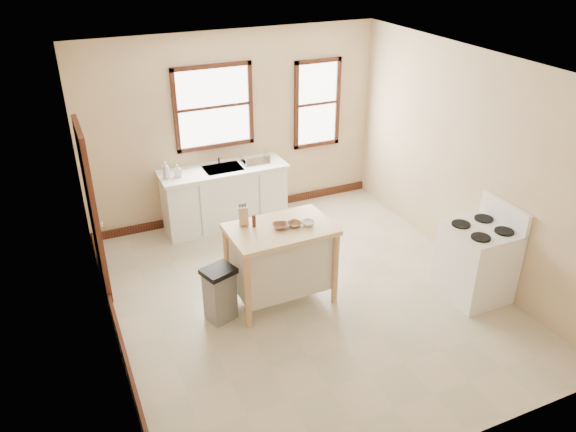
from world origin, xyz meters
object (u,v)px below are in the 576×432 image
object	(u,v)px
kitchen_island	(281,264)
pepper_grinder	(254,221)
bowl_c	(308,223)
dish_rack	(255,159)
bowl_a	(281,226)
knife_block	(243,217)
gas_stove	(478,252)
soap_bottle_a	(166,170)
bowl_b	(295,224)
trash_bin	(220,294)
soap_bottle_b	(178,171)

from	to	relation	value
kitchen_island	pepper_grinder	distance (m)	0.65
kitchen_island	bowl_c	size ratio (longest dim) A/B	7.90
dish_rack	bowl_a	bearing A→B (deg)	-121.00
kitchen_island	bowl_a	xyz separation A→B (m)	(-0.01, -0.01, 0.52)
knife_block	gas_stove	xyz separation A→B (m)	(2.55, -1.11, -0.49)
soap_bottle_a	bowl_c	world-z (taller)	soap_bottle_a
bowl_c	gas_stove	xyz separation A→B (m)	(1.87, -0.79, -0.42)
bowl_b	gas_stove	size ratio (longest dim) A/B	0.14
dish_rack	kitchen_island	bearing A→B (deg)	-120.94
bowl_a	gas_stove	size ratio (longest dim) A/B	0.16
bowl_c	trash_bin	size ratio (longest dim) A/B	0.23
pepper_grinder	kitchen_island	bearing A→B (deg)	-26.78
dish_rack	trash_bin	xyz separation A→B (m)	(-1.28, -2.17, -0.63)
trash_bin	gas_stove	world-z (taller)	gas_stove
soap_bottle_a	gas_stove	bearing A→B (deg)	-22.02
kitchen_island	pepper_grinder	bearing A→B (deg)	151.80
kitchen_island	knife_block	bearing A→B (deg)	145.46
soap_bottle_a	trash_bin	world-z (taller)	soap_bottle_a
gas_stove	bowl_c	bearing A→B (deg)	157.12
soap_bottle_b	bowl_b	xyz separation A→B (m)	(0.84, -2.08, -0.00)
bowl_c	knife_block	bearing A→B (deg)	154.93
dish_rack	trash_bin	distance (m)	2.59
kitchen_island	knife_block	world-z (taller)	knife_block
knife_block	gas_stove	bearing A→B (deg)	-13.81
knife_block	trash_bin	size ratio (longest dim) A/B	0.30
soap_bottle_b	trash_bin	size ratio (longest dim) A/B	0.27
knife_block	pepper_grinder	world-z (taller)	knife_block
dish_rack	pepper_grinder	xyz separation A→B (m)	(-0.76, -1.95, 0.09)
knife_block	gas_stove	world-z (taller)	gas_stove
bowl_c	gas_stove	distance (m)	2.08
dish_rack	bowl_a	xyz separation A→B (m)	(-0.49, -2.10, 0.04)
bowl_b	pepper_grinder	bearing A→B (deg)	158.36
soap_bottle_b	kitchen_island	distance (m)	2.22
soap_bottle_b	kitchen_island	bearing A→B (deg)	-68.38
soap_bottle_a	bowl_a	world-z (taller)	soap_bottle_a
soap_bottle_b	gas_stove	xyz separation A→B (m)	(2.87, -2.92, -0.41)
kitchen_island	knife_block	xyz separation A→B (m)	(-0.36, 0.24, 0.59)
dish_rack	bowl_a	size ratio (longest dim) A/B	2.19
knife_block	bowl_b	distance (m)	0.60
soap_bottle_a	gas_stove	distance (m)	4.24
soap_bottle_b	pepper_grinder	world-z (taller)	pepper_grinder
soap_bottle_a	bowl_a	bearing A→B (deg)	-45.95
dish_rack	bowl_b	bearing A→B (deg)	-116.51
bowl_c	kitchen_island	bearing A→B (deg)	165.76
bowl_a	knife_block	bearing A→B (deg)	145.25
bowl_a	bowl_b	world-z (taller)	bowl_a
trash_bin	soap_bottle_b	bearing A→B (deg)	68.43
soap_bottle_b	pepper_grinder	size ratio (longest dim) A/B	1.21
pepper_grinder	dish_rack	bearing A→B (deg)	68.76
bowl_b	trash_bin	size ratio (longest dim) A/B	0.26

